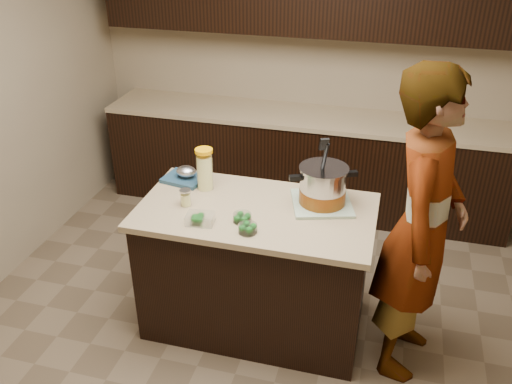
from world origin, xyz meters
TOP-DOWN VIEW (x-y plane):
  - ground_plane at (0.00, 0.00)m, footprint 4.00×4.00m
  - room_shell at (0.00, 0.00)m, footprint 4.04×4.04m
  - back_cabinets at (0.00, 1.74)m, footprint 3.60×0.63m
  - island at (0.00, 0.00)m, footprint 1.46×0.81m
  - dish_towel at (0.38, 0.16)m, footprint 0.45×0.45m
  - stock_pot at (0.38, 0.16)m, footprint 0.40×0.40m
  - lemonade_pitcher at (-0.39, 0.18)m, footprint 0.14×0.14m
  - mason_jar at (-0.43, -0.07)m, footprint 0.08×0.08m
  - broccoli_tub_left at (-0.04, -0.16)m, footprint 0.14×0.14m
  - broccoli_tub_right at (0.02, -0.27)m, footprint 0.13×0.13m
  - broccoli_tub_rect at (-0.28, -0.24)m, footprint 0.17×0.13m
  - blue_tray at (-0.56, 0.25)m, footprint 0.30×0.25m
  - person at (0.98, -0.06)m, footprint 0.57×0.76m

SIDE VIEW (x-z plane):
  - ground_plane at x=0.00m, z-range 0.00..0.00m
  - island at x=0.00m, z-range 0.00..0.90m
  - dish_towel at x=0.38m, z-range 0.90..0.92m
  - broccoli_tub_right at x=0.02m, z-range 0.90..0.95m
  - broccoli_tub_left at x=-0.04m, z-range 0.90..0.95m
  - broccoli_tub_rect at x=-0.28m, z-range 0.90..0.96m
  - blue_tray at x=-0.56m, z-range 0.88..0.98m
  - back_cabinets at x=0.00m, z-range -0.22..2.10m
  - person at x=0.98m, z-range 0.00..1.90m
  - mason_jar at x=-0.43m, z-range 0.89..1.01m
  - stock_pot at x=0.38m, z-range 0.81..1.24m
  - lemonade_pitcher at x=-0.39m, z-range 0.89..1.17m
  - room_shell at x=0.00m, z-range 0.35..3.07m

